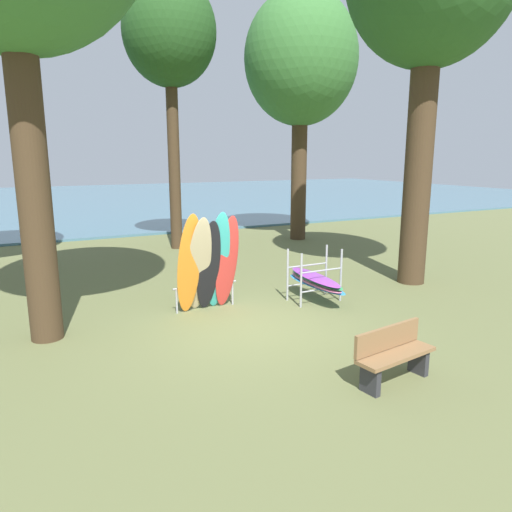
{
  "coord_description": "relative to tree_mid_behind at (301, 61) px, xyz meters",
  "views": [
    {
      "loc": [
        -3.96,
        -8.17,
        3.39
      ],
      "look_at": [
        0.89,
        1.43,
        1.1
      ],
      "focal_mm": 33.29,
      "sensor_mm": 36.0,
      "label": 1
    }
  ],
  "objects": [
    {
      "name": "leaning_board_pile",
      "position": [
        -6.68,
        -7.12,
        -5.85
      ],
      "size": [
        1.51,
        0.83,
        2.25
      ],
      "color": "orange",
      "rests_on": "ground"
    },
    {
      "name": "tree_far_right_back",
      "position": [
        -5.07,
        0.32,
        0.47
      ],
      "size": [
        3.2,
        3.2,
        9.36
      ],
      "color": "#42301E",
      "rests_on": "ground"
    },
    {
      "name": "park_bench",
      "position": [
        -5.39,
        -11.45,
        -6.47
      ],
      "size": [
        1.45,
        0.61,
        0.85
      ],
      "color": "#2D2D33",
      "rests_on": "ground"
    },
    {
      "name": "ground_plane",
      "position": [
        -6.3,
        -8.33,
        -6.93
      ],
      "size": [
        80.0,
        80.0,
        0.0
      ],
      "primitive_type": "plane",
      "color": "#60663D"
    },
    {
      "name": "board_storage_rack",
      "position": [
        -4.12,
        -7.46,
        -6.43
      ],
      "size": [
        1.15,
        2.13,
        1.25
      ],
      "color": "#9EA0A5",
      "rests_on": "ground"
    },
    {
      "name": "tree_mid_behind",
      "position": [
        0.0,
        0.0,
        0.0
      ],
      "size": [
        4.37,
        4.37,
        9.53
      ],
      "color": "#42301E",
      "rests_on": "ground"
    },
    {
      "name": "lake_water",
      "position": [
        -6.3,
        21.58,
        -6.88
      ],
      "size": [
        80.0,
        36.0,
        0.1
      ],
      "primitive_type": "cube",
      "color": "#477084",
      "rests_on": "ground"
    }
  ]
}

